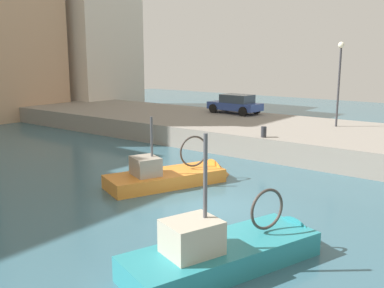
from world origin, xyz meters
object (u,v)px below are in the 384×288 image
at_px(parked_car_blue, 235,104).
at_px(quay_streetlamp, 340,70).
at_px(mooring_bollard_mid, 264,132).
at_px(fishing_boat_teal, 234,260).
at_px(fishing_boat_orange, 175,181).

xyz_separation_m(parked_car_blue, quay_streetlamp, (-1.35, -7.77, 2.56)).
bearing_deg(quay_streetlamp, mooring_bollard_mid, 163.30).
relative_size(parked_car_blue, quay_streetlamp, 0.82).
height_order(fishing_boat_teal, mooring_bollard_mid, fishing_boat_teal).
bearing_deg(fishing_boat_orange, fishing_boat_teal, -128.25).
distance_m(parked_car_blue, quay_streetlamp, 8.29).
xyz_separation_m(fishing_boat_orange, quay_streetlamp, (11.58, -2.63, 4.36)).
xyz_separation_m(fishing_boat_orange, parked_car_blue, (12.94, 5.14, 1.80)).
bearing_deg(quay_streetlamp, fishing_boat_teal, -168.81).
bearing_deg(fishing_boat_teal, quay_streetlamp, 11.19).
bearing_deg(parked_car_blue, fishing_boat_orange, -158.32).
height_order(parked_car_blue, mooring_bollard_mid, parked_car_blue).
relative_size(fishing_boat_orange, parked_car_blue, 1.50).
distance_m(fishing_boat_orange, quay_streetlamp, 12.65).
bearing_deg(fishing_boat_orange, mooring_bollard_mid, -8.93).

